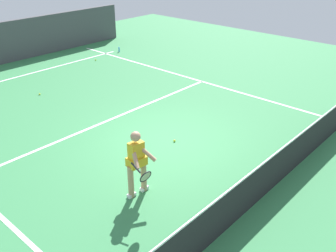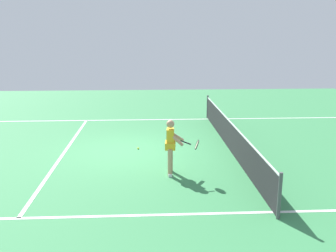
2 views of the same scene
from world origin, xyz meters
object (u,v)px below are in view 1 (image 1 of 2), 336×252
(tennis_ball_near, at_px, (96,60))
(tennis_ball_far, at_px, (40,94))
(tennis_ball_mid, at_px, (174,141))
(water_bottle, at_px, (119,49))
(tennis_player, at_px, (137,162))

(tennis_ball_near, distance_m, tennis_ball_far, 4.42)
(tennis_ball_mid, relative_size, water_bottle, 0.28)
(tennis_player, xyz_separation_m, water_bottle, (-7.44, -9.10, -0.73))
(tennis_ball_near, relative_size, tennis_ball_mid, 1.00)
(tennis_ball_mid, bearing_deg, tennis_ball_far, -83.86)
(tennis_ball_mid, distance_m, water_bottle, 9.58)
(tennis_ball_far, bearing_deg, tennis_ball_mid, 96.14)
(tennis_ball_near, bearing_deg, water_bottle, -169.53)
(tennis_ball_near, height_order, water_bottle, water_bottle)
(tennis_player, xyz_separation_m, tennis_ball_near, (-5.72, -8.78, -0.81))
(tennis_player, bearing_deg, tennis_ball_near, -123.08)
(tennis_player, relative_size, water_bottle, 6.46)
(tennis_ball_near, height_order, tennis_ball_mid, same)
(tennis_ball_near, relative_size, water_bottle, 0.28)
(tennis_player, height_order, tennis_ball_mid, tennis_player)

